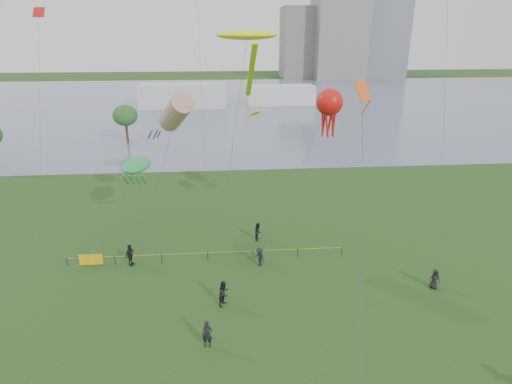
{
  "coord_description": "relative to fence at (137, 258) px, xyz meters",
  "views": [
    {
      "loc": [
        -2.39,
        -18.89,
        19.01
      ],
      "look_at": [
        0.0,
        10.0,
        8.0
      ],
      "focal_mm": 30.0,
      "sensor_mm": 36.0,
      "label": 1
    }
  ],
  "objects": [
    {
      "name": "spectator_f",
      "position": [
        6.36,
        -11.0,
        0.37
      ],
      "size": [
        0.71,
        0.49,
        1.85
      ],
      "primitive_type": "imported",
      "rotation": [
        0.0,
        0.0,
        -0.07
      ],
      "color": "black",
      "rests_on": "ground_plane"
    },
    {
      "name": "kite_octopus",
      "position": [
        16.78,
        2.36,
        12.69
      ],
      "size": [
        7.71,
        4.39,
        14.46
      ],
      "rotation": [
        0.0,
        0.0,
        0.01
      ],
      "color": "#3F3F42"
    },
    {
      "name": "kite_creature",
      "position": [
        -0.63,
        6.84,
        6.29
      ],
      "size": [
        5.18,
        11.08,
        7.34
      ],
      "rotation": [
        0.0,
        0.0,
        -0.34
      ],
      "color": "#3F3F42"
    },
    {
      "name": "spectator_c",
      "position": [
        -0.48,
        -0.25,
        0.42
      ],
      "size": [
        0.9,
        1.24,
        1.95
      ],
      "primitive_type": "imported",
      "rotation": [
        0.0,
        0.0,
        1.15
      ],
      "color": "black",
      "rests_on": "ground_plane"
    },
    {
      "name": "building_low",
      "position": [
        42.01,
        153.57,
        13.45
      ],
      "size": [
        16.0,
        18.0,
        28.0
      ],
      "primitive_type": "cube",
      "color": "slate",
      "rests_on": "ground_plane"
    },
    {
      "name": "pavilion_right",
      "position": [
        24.01,
        83.57,
        1.95
      ],
      "size": [
        18.0,
        7.0,
        5.0
      ],
      "primitive_type": "cube",
      "color": "silver",
      "rests_on": "ground_plane"
    },
    {
      "name": "spectator_b",
      "position": [
        10.58,
        -1.25,
        0.29
      ],
      "size": [
        1.16,
        1.26,
        1.7
      ],
      "primitive_type": "imported",
      "rotation": [
        0.0,
        0.0,
        -0.93
      ],
      "color": "black",
      "rests_on": "ground_plane"
    },
    {
      "name": "trees",
      "position": [
        -24.45,
        35.46,
        4.4
      ],
      "size": [
        31.13,
        16.89,
        7.2
      ],
      "color": "#352418",
      "rests_on": "ground_plane"
    },
    {
      "name": "kite_delta",
      "position": [
        17.42,
        -4.38,
        13.69
      ],
      "size": [
        3.99,
        14.56,
        15.68
      ],
      "rotation": [
        0.0,
        0.0,
        0.34
      ],
      "color": "#3F3F42"
    },
    {
      "name": "spectator_g",
      "position": [
        10.89,
        3.55,
        0.34
      ],
      "size": [
        0.9,
        1.03,
        1.79
      ],
      "primitive_type": "imported",
      "rotation": [
        0.0,
        0.0,
        1.28
      ],
      "color": "black",
      "rests_on": "ground_plane"
    },
    {
      "name": "pavilion_left",
      "position": [
        -1.99,
        80.57,
        2.45
      ],
      "size": [
        22.0,
        8.0,
        6.0
      ],
      "primitive_type": "cube",
      "color": "silver",
      "rests_on": "ground_plane"
    },
    {
      "name": "building_mid",
      "position": [
        56.01,
        147.57,
        18.45
      ],
      "size": [
        20.0,
        20.0,
        38.0
      ],
      "primitive_type": "cube",
      "color": "slate",
      "rests_on": "ground_plane"
    },
    {
      "name": "kite_windsock",
      "position": [
        3.78,
        3.65,
        11.85
      ],
      "size": [
        5.8,
        5.18,
        14.36
      ],
      "rotation": [
        0.0,
        0.0,
        -0.14
      ],
      "color": "#3F3F42"
    },
    {
      "name": "spectator_d",
      "position": [
        23.89,
        -5.83,
        0.27
      ],
      "size": [
        0.85,
        0.6,
        1.65
      ],
      "primitive_type": "imported",
      "rotation": [
        0.0,
        0.0,
        -0.09
      ],
      "color": "black",
      "rests_on": "ground_plane"
    },
    {
      "name": "kite_stingray",
      "position": [
        9.79,
        1.19,
        18.0
      ],
      "size": [
        5.33,
        9.95,
        19.02
      ],
      "rotation": [
        0.0,
        0.0,
        0.4
      ],
      "color": "#3F3F42"
    },
    {
      "name": "ground_plane",
      "position": [
        10.01,
        -14.43,
        -0.55
      ],
      "size": [
        400.0,
        400.0,
        0.0
      ],
      "primitive_type": "plane",
      "color": "#183611"
    },
    {
      "name": "lake",
      "position": [
        10.01,
        85.57,
        -0.53
      ],
      "size": [
        400.0,
        120.0,
        0.08
      ],
      "primitive_type": "cube",
      "color": "slate",
      "rests_on": "ground_plane"
    },
    {
      "name": "spectator_a",
      "position": [
        7.48,
        -6.63,
        0.43
      ],
      "size": [
        1.15,
        1.21,
        1.96
      ],
      "primitive_type": "imported",
      "rotation": [
        0.0,
        0.0,
        0.98
      ],
      "color": "black",
      "rests_on": "ground_plane"
    },
    {
      "name": "fence",
      "position": [
        0.0,
        0.0,
        0.0
      ],
      "size": [
        24.07,
        0.07,
        1.05
      ],
      "color": "black",
      "rests_on": "ground_plane"
    }
  ]
}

